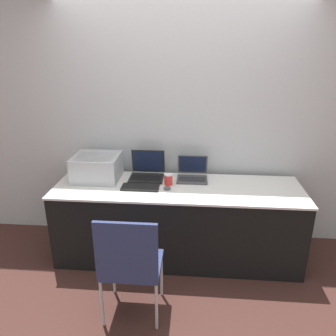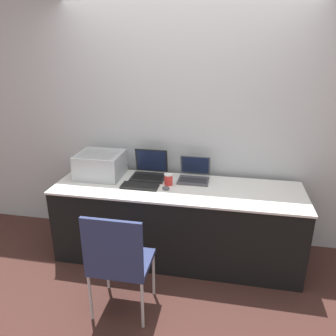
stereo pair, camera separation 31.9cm
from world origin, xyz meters
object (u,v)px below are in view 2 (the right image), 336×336
laptop_left (149,171)px  external_keyboard (140,186)px  printer (100,164)px  laptop_right (194,175)px  coffee_cup (168,179)px  mouse (166,188)px  chair (118,258)px

laptop_left → external_keyboard: (-0.03, -0.29, -0.05)m
printer → laptop_right: printer is taller
printer → coffee_cup: bearing=-6.7°
external_keyboard → coffee_cup: bearing=22.5°
printer → laptop_left: size_ratio=1.31×
laptop_left → printer: bearing=-169.5°
mouse → chair: (-0.22, -0.81, -0.26)m
printer → external_keyboard: printer is taller
mouse → printer: bearing=164.2°
laptop_right → coffee_cup: 0.30m
external_keyboard → coffee_cup: 0.29m
laptop_right → external_keyboard: laptop_right is taller
printer → coffee_cup: printer is taller
laptop_left → laptop_right: bearing=-0.1°
coffee_cup → chair: size_ratio=0.12×
external_keyboard → chair: bearing=-86.7°
laptop_left → laptop_right: laptop_left is taller
laptop_right → chair: (-0.45, -1.11, -0.29)m
coffee_cup → mouse: coffee_cup is taller
chair → external_keyboard: bearing=93.3°
laptop_left → laptop_right: 0.47m
external_keyboard → mouse: size_ratio=5.01×
coffee_cup → laptop_right: bearing=37.8°
laptop_left → chair: laptop_left is taller
laptop_left → mouse: (0.24, -0.30, -0.04)m
external_keyboard → coffee_cup: coffee_cup is taller
laptop_right → coffee_cup: (-0.23, -0.18, 0.01)m
external_keyboard → mouse: mouse is taller
laptop_left → chair: (0.02, -1.11, -0.30)m
printer → laptop_left: 0.52m
printer → chair: size_ratio=0.49×
laptop_left → chair: 1.15m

